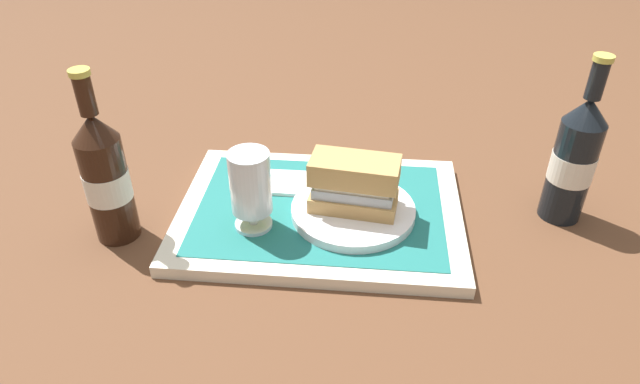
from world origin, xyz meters
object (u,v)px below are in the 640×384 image
Objects in this scene: beer_bottle at (106,176)px; sandwich at (352,183)px; second_bottle at (574,159)px; beer_glass at (251,188)px; plate at (353,211)px.

sandwich is at bearing -171.13° from beer_bottle.
beer_glass is at bearing 11.95° from second_bottle.
beer_bottle is at bearing 16.04° from sandwich.
beer_glass is (0.15, 0.04, 0.06)m from plate.
sandwich is at bearing 9.96° from second_bottle.
sandwich is 1.10× the size of beer_glass.
plate is at bearing 10.14° from second_bottle.
beer_glass is 0.47× the size of beer_bottle.
beer_bottle is at bearing 8.72° from plate.
plate is at bearing -164.11° from beer_glass.
sandwich is 0.51× the size of beer_bottle.
beer_glass is 0.48m from second_bottle.
beer_bottle is (0.35, 0.05, 0.03)m from sandwich.
sandwich is 0.36m from beer_bottle.
second_bottle is at bearing -169.86° from plate.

